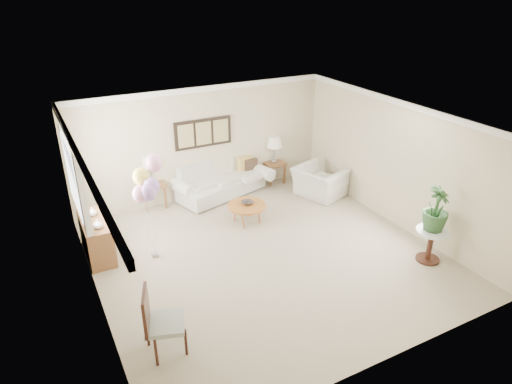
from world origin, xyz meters
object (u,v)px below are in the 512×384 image
coffee_table (247,206)px  balloon_cluster (147,183)px  accent_chair (159,320)px  armchair (319,182)px  sofa (220,181)px

coffee_table → balloon_cluster: size_ratio=0.41×
coffee_table → accent_chair: (-2.72, -2.77, 0.17)m
accent_chair → balloon_cluster: balloon_cluster is taller
armchair → coffee_table: bearing=82.6°
accent_chair → armchair: bearing=33.1°
coffee_table → balloon_cluster: bearing=-169.1°
sofa → balloon_cluster: balloon_cluster is taller
balloon_cluster → accent_chair: bearing=-104.2°
armchair → accent_chair: bearing=105.8°
balloon_cluster → coffee_table: bearing=10.9°
sofa → balloon_cluster: bearing=-138.3°
sofa → accent_chair: 5.14m
sofa → coffee_table: bearing=-92.6°
coffee_table → balloon_cluster: (-2.12, -0.41, 1.14)m
coffee_table → armchair: bearing=9.9°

